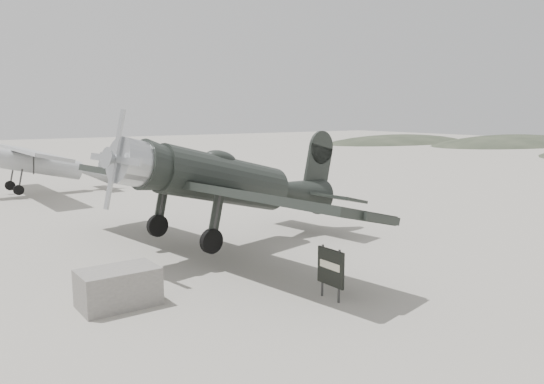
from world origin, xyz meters
The scene contains 7 objects.
ground centered at (0.00, 0.00, 0.00)m, with size 160.00×160.00×0.00m, color gray.
hill_east_north centered at (60.00, 28.00, 0.00)m, with size 36.00×18.00×6.00m, color #2C3325.
hill_northeast centered at (50.00, 40.00, 0.00)m, with size 32.00×16.00×5.20m, color #2C3325.
lowwing_monoplane centered at (-0.94, 0.68, 2.24)m, with size 9.48×13.19×4.23m.
highwing_monoplane centered at (-3.90, 16.87, 1.90)m, with size 7.60×10.70×3.04m.
equipment_block centered at (-5.90, -2.51, 0.45)m, with size 1.81×1.13×0.91m, color slate.
sign_board centered at (-1.45, -5.01, 0.79)m, with size 0.09×0.91×1.32m.
Camera 1 is at (-9.66, -14.55, 4.59)m, focal length 35.00 mm.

